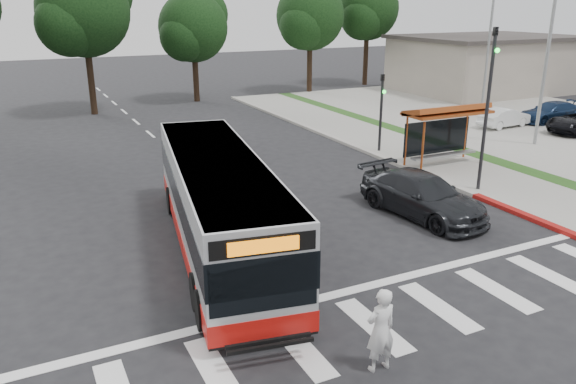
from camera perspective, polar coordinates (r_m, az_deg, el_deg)
ground at (r=17.81m, az=-0.52°, el=-5.71°), size 140.00×140.00×0.00m
sidewalk_east at (r=29.83m, az=11.98°, el=4.13°), size 4.00×40.00×0.12m
curb_east at (r=28.66m, az=8.81°, el=3.76°), size 0.30×40.00×0.15m
curb_east_red at (r=21.66m, az=23.99°, el=-2.65°), size 0.32×6.00×0.15m
parking_lot at (r=39.51m, az=24.14°, el=6.42°), size 18.00×36.00×0.10m
commercial_building at (r=52.33m, az=19.44°, el=12.03°), size 14.00×10.00×4.40m
building_roof_cap at (r=52.15m, az=19.72°, el=14.58°), size 14.60×10.60×0.30m
crosswalk_ladder at (r=14.00m, az=8.65°, el=-13.24°), size 18.00×2.60×0.01m
bus_shelter at (r=27.05m, az=15.73°, el=7.34°), size 4.20×1.60×2.86m
traffic_signal_ne_tall at (r=23.41m, az=19.70°, el=9.07°), size 0.18×0.37×6.50m
traffic_signal_ne_short at (r=28.88m, az=9.48°, el=8.73°), size 0.18×0.37×4.00m
lot_light_front at (r=32.45m, az=25.11°, el=14.46°), size 1.90×0.35×9.01m
lot_light_mid at (r=43.61m, az=19.92°, el=15.75°), size 1.90×0.35×9.01m
tree_ne_a at (r=48.54m, az=2.31°, el=17.56°), size 6.16×5.74×9.30m
tree_ne_b at (r=53.88m, az=8.15°, el=18.08°), size 6.16×5.74×10.02m
tree_north_a at (r=41.01m, az=-19.98°, el=17.05°), size 6.60×6.15×10.17m
tree_north_b at (r=44.67m, az=-9.55°, el=16.29°), size 5.72×5.33×8.43m
transit_bus at (r=17.30m, az=-7.03°, el=-1.32°), size 4.43×11.72×2.96m
pedestrian at (r=12.09m, az=9.39°, el=-13.67°), size 0.69×0.46×1.89m
dark_sedan at (r=20.81m, az=13.47°, el=-0.33°), size 2.74×5.44×1.51m
parked_car_1 at (r=37.02m, az=21.11°, el=7.09°), size 3.67×1.54×1.18m
parked_car_3 at (r=39.73m, az=25.20°, el=7.36°), size 4.55×2.18×1.28m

